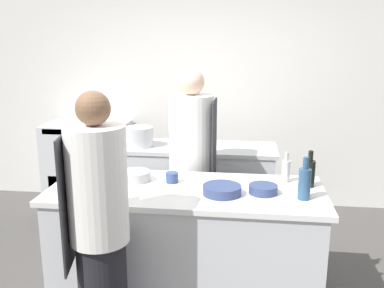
{
  "coord_description": "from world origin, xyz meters",
  "views": [
    {
      "loc": [
        0.42,
        -2.95,
        1.99
      ],
      "look_at": [
        0.0,
        0.35,
        1.16
      ],
      "focal_mm": 40.0,
      "sensor_mm": 36.0,
      "label": 1
    }
  ],
  "objects_px": {
    "bottle_wine": "(304,183)",
    "bowl_ceramic_blue": "(135,176)",
    "bowl_mixing_large": "(99,181)",
    "bowl_prep_small": "(263,189)",
    "cup": "(172,177)",
    "oven_range": "(89,165)",
    "bottle_vinegar": "(310,172)",
    "stockpot": "(139,137)",
    "bottle_olive_oil": "(286,170)",
    "bowl_wooden_salad": "(222,190)",
    "chef_at_stove": "(192,167)",
    "chef_at_prep_near": "(99,230)"
  },
  "relations": [
    {
      "from": "bottle_wine",
      "to": "bowl_ceramic_blue",
      "type": "relative_size",
      "value": 1.29
    },
    {
      "from": "bowl_mixing_large",
      "to": "bowl_prep_small",
      "type": "bearing_deg",
      "value": 0.49
    },
    {
      "from": "cup",
      "to": "bowl_prep_small",
      "type": "bearing_deg",
      "value": -12.52
    },
    {
      "from": "oven_range",
      "to": "bowl_mixing_large",
      "type": "xyz_separation_m",
      "value": [
        0.78,
        -1.81,
        0.45
      ]
    },
    {
      "from": "bottle_vinegar",
      "to": "stockpot",
      "type": "relative_size",
      "value": 0.97
    },
    {
      "from": "bottle_olive_oil",
      "to": "bowl_wooden_salad",
      "type": "bearing_deg",
      "value": -144.62
    },
    {
      "from": "oven_range",
      "to": "bottle_olive_oil",
      "type": "relative_size",
      "value": 4.32
    },
    {
      "from": "bowl_ceramic_blue",
      "to": "chef_at_stove",
      "type": "bearing_deg",
      "value": 56.81
    },
    {
      "from": "bowl_ceramic_blue",
      "to": "chef_at_prep_near",
      "type": "bearing_deg",
      "value": -92.43
    },
    {
      "from": "chef_at_stove",
      "to": "bowl_prep_small",
      "type": "height_order",
      "value": "chef_at_stove"
    },
    {
      "from": "chef_at_prep_near",
      "to": "stockpot",
      "type": "distance_m",
      "value": 1.83
    },
    {
      "from": "cup",
      "to": "bowl_mixing_large",
      "type": "bearing_deg",
      "value": -162.79
    },
    {
      "from": "bowl_mixing_large",
      "to": "bowl_ceramic_blue",
      "type": "bearing_deg",
      "value": 36.4
    },
    {
      "from": "oven_range",
      "to": "bowl_prep_small",
      "type": "distance_m",
      "value": 2.72
    },
    {
      "from": "bowl_ceramic_blue",
      "to": "bowl_mixing_large",
      "type": "bearing_deg",
      "value": -143.6
    },
    {
      "from": "bowl_prep_small",
      "to": "bowl_wooden_salad",
      "type": "relative_size",
      "value": 0.75
    },
    {
      "from": "chef_at_prep_near",
      "to": "bowl_mixing_large",
      "type": "distance_m",
      "value": 0.63
    },
    {
      "from": "bowl_wooden_salad",
      "to": "stockpot",
      "type": "xyz_separation_m",
      "value": [
        -0.92,
        1.27,
        0.07
      ]
    },
    {
      "from": "bowl_mixing_large",
      "to": "stockpot",
      "type": "relative_size",
      "value": 0.77
    },
    {
      "from": "bowl_mixing_large",
      "to": "bowl_wooden_salad",
      "type": "height_order",
      "value": "bowl_mixing_large"
    },
    {
      "from": "chef_at_prep_near",
      "to": "bowl_mixing_large",
      "type": "xyz_separation_m",
      "value": [
        -0.2,
        0.59,
        0.1
      ]
    },
    {
      "from": "bottle_olive_oil",
      "to": "bowl_wooden_salad",
      "type": "distance_m",
      "value": 0.58
    },
    {
      "from": "bottle_olive_oil",
      "to": "bottle_vinegar",
      "type": "height_order",
      "value": "bottle_vinegar"
    },
    {
      "from": "oven_range",
      "to": "cup",
      "type": "distance_m",
      "value": 2.15
    },
    {
      "from": "chef_at_stove",
      "to": "bowl_prep_small",
      "type": "relative_size",
      "value": 8.49
    },
    {
      "from": "bowl_mixing_large",
      "to": "cup",
      "type": "distance_m",
      "value": 0.55
    },
    {
      "from": "oven_range",
      "to": "cup",
      "type": "height_order",
      "value": "oven_range"
    },
    {
      "from": "bottle_vinegar",
      "to": "chef_at_prep_near",
      "type": "bearing_deg",
      "value": -149.75
    },
    {
      "from": "oven_range",
      "to": "bowl_ceramic_blue",
      "type": "bearing_deg",
      "value": -58.29
    },
    {
      "from": "bowl_ceramic_blue",
      "to": "cup",
      "type": "bearing_deg",
      "value": -1.94
    },
    {
      "from": "bowl_mixing_large",
      "to": "chef_at_prep_near",
      "type": "bearing_deg",
      "value": -71.16
    },
    {
      "from": "stockpot",
      "to": "bowl_ceramic_blue",
      "type": "bearing_deg",
      "value": -77.64
    },
    {
      "from": "bowl_ceramic_blue",
      "to": "stockpot",
      "type": "relative_size",
      "value": 0.82
    },
    {
      "from": "chef_at_stove",
      "to": "bowl_wooden_salad",
      "type": "distance_m",
      "value": 0.85
    },
    {
      "from": "bowl_prep_small",
      "to": "bowl_ceramic_blue",
      "type": "distance_m",
      "value": 0.99
    },
    {
      "from": "bowl_wooden_salad",
      "to": "bowl_ceramic_blue",
      "type": "bearing_deg",
      "value": 162.34
    },
    {
      "from": "bowl_prep_small",
      "to": "bowl_ceramic_blue",
      "type": "xyz_separation_m",
      "value": [
        -0.98,
        0.16,
        0.01
      ]
    },
    {
      "from": "bottle_olive_oil",
      "to": "cup",
      "type": "height_order",
      "value": "bottle_olive_oil"
    },
    {
      "from": "bottle_wine",
      "to": "bowl_prep_small",
      "type": "bearing_deg",
      "value": 164.1
    },
    {
      "from": "bottle_vinegar",
      "to": "bowl_mixing_large",
      "type": "relative_size",
      "value": 1.26
    },
    {
      "from": "chef_at_stove",
      "to": "bottle_olive_oil",
      "type": "xyz_separation_m",
      "value": [
        0.78,
        -0.45,
        0.14
      ]
    },
    {
      "from": "bottle_wine",
      "to": "bowl_wooden_salad",
      "type": "relative_size",
      "value": 1.1
    },
    {
      "from": "bottle_vinegar",
      "to": "bottle_olive_oil",
      "type": "bearing_deg",
      "value": 151.35
    },
    {
      "from": "bottle_wine",
      "to": "bowl_ceramic_blue",
      "type": "distance_m",
      "value": 1.27
    },
    {
      "from": "bottle_vinegar",
      "to": "bottle_wine",
      "type": "distance_m",
      "value": 0.27
    },
    {
      "from": "bowl_mixing_large",
      "to": "bowl_prep_small",
      "type": "height_order",
      "value": "bowl_mixing_large"
    },
    {
      "from": "bottle_olive_oil",
      "to": "cup",
      "type": "relative_size",
      "value": 2.48
    },
    {
      "from": "bottle_olive_oil",
      "to": "bottle_vinegar",
      "type": "xyz_separation_m",
      "value": [
        0.16,
        -0.09,
        0.02
      ]
    },
    {
      "from": "bottle_vinegar",
      "to": "bowl_prep_small",
      "type": "height_order",
      "value": "bottle_vinegar"
    },
    {
      "from": "bowl_mixing_large",
      "to": "bowl_prep_small",
      "type": "xyz_separation_m",
      "value": [
        1.21,
        0.01,
        -0.01
      ]
    }
  ]
}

